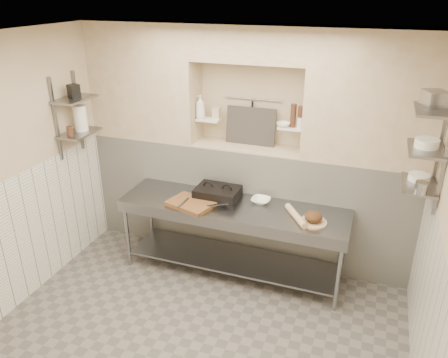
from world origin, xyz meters
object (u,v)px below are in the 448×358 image
at_px(panini_press, 218,193).
at_px(prep_table, 232,226).
at_px(bottle_soap, 200,107).
at_px(jug_left, 80,118).
at_px(mixing_bowl, 261,201).
at_px(bowl_alcove, 283,125).
at_px(bread_loaf, 313,217).
at_px(rolling_pin, 296,216).
at_px(cutting_board, 191,204).

bearing_deg(panini_press, prep_table, -27.59).
xyz_separation_m(prep_table, bottle_soap, (-0.59, 0.54, 1.21)).
distance_m(panini_press, jug_left, 1.81).
height_order(mixing_bowl, bowl_alcove, bowl_alcove).
distance_m(mixing_bowl, bread_loaf, 0.69).
relative_size(bread_loaf, bowl_alcove, 1.23).
bearing_deg(panini_press, bottle_soap, 132.24).
bearing_deg(jug_left, rolling_pin, 0.64).
distance_m(rolling_pin, bowl_alcove, 1.05).
height_order(panini_press, mixing_bowl, panini_press).
relative_size(mixing_bowl, rolling_pin, 0.46).
height_order(panini_press, rolling_pin, panini_press).
distance_m(panini_press, bowl_alcove, 1.09).
bearing_deg(jug_left, mixing_bowl, 7.12).
relative_size(cutting_board, rolling_pin, 1.08).
bearing_deg(rolling_pin, prep_table, 176.09).
bearing_deg(bowl_alcove, cutting_board, -141.05).
bearing_deg(rolling_pin, mixing_bowl, 152.29).
xyz_separation_m(prep_table, cutting_board, (-0.45, -0.15, 0.28)).
xyz_separation_m(bottle_soap, bowl_alcove, (1.00, 0.01, -0.12)).
bearing_deg(cutting_board, rolling_pin, 4.80).
bearing_deg(panini_press, rolling_pin, -9.38).
bearing_deg(jug_left, cutting_board, -2.86).
height_order(bread_loaf, jug_left, jug_left).
relative_size(panini_press, bottle_soap, 1.77).
bearing_deg(rolling_pin, bread_loaf, -9.30).
bearing_deg(prep_table, cutting_board, -161.71).
relative_size(panini_press, rolling_pin, 1.09).
height_order(cutting_board, bowl_alcove, bowl_alcove).
bearing_deg(bottle_soap, rolling_pin, -24.02).
xyz_separation_m(cutting_board, mixing_bowl, (0.72, 0.33, 0.00)).
bearing_deg(prep_table, mixing_bowl, 34.05).
bearing_deg(bowl_alcove, panini_press, -146.39).
bearing_deg(prep_table, bread_loaf, -5.02).
bearing_deg(bread_loaf, bottle_soap, 157.68).
height_order(panini_press, cutting_board, panini_press).
distance_m(prep_table, mixing_bowl, 0.44).
xyz_separation_m(mixing_bowl, rolling_pin, (0.45, -0.24, 0.01)).
distance_m(prep_table, bottle_soap, 1.45).
xyz_separation_m(panini_press, bottle_soap, (-0.37, 0.41, 0.89)).
relative_size(cutting_board, mixing_bowl, 2.33).
relative_size(mixing_bowl, bowl_alcove, 1.43).
bearing_deg(panini_press, mixing_bowl, 8.12).
bearing_deg(rolling_pin, panini_press, 169.74).
distance_m(prep_table, jug_left, 2.16).
distance_m(bowl_alcove, jug_left, 2.34).
relative_size(bread_loaf, bottle_soap, 0.66).
bearing_deg(bread_loaf, panini_press, 169.90).
distance_m(rolling_pin, bread_loaf, 0.19).
relative_size(bowl_alcove, jug_left, 0.50).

